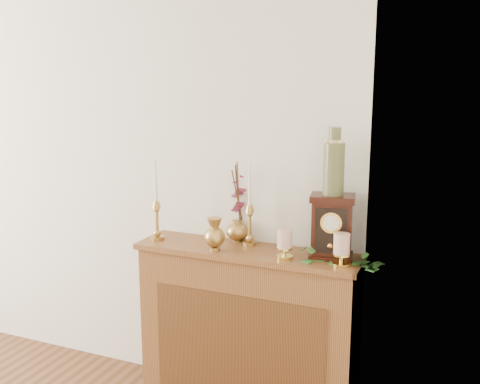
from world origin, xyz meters
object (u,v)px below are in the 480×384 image
at_px(candlestick_center, 250,218).
at_px(mantel_clock, 332,227).
at_px(ginger_jar, 239,204).
at_px(bud_vase, 215,235).
at_px(candlestick_left, 157,214).
at_px(ceramic_vase, 334,165).

relative_size(candlestick_center, mantel_clock, 1.40).
xyz_separation_m(candlestick_center, ginger_jar, (-0.10, 0.07, 0.05)).
distance_m(bud_vase, mantel_clock, 0.62).
bearing_deg(ginger_jar, mantel_clock, -11.92).
height_order(ginger_jar, mantel_clock, ginger_jar).
height_order(bud_vase, mantel_clock, mantel_clock).
height_order(candlestick_center, ginger_jar, candlestick_center).
bearing_deg(bud_vase, candlestick_center, 51.91).
xyz_separation_m(ginger_jar, mantel_clock, (0.56, -0.12, -0.04)).
xyz_separation_m(bud_vase, ginger_jar, (0.04, 0.24, 0.12)).
height_order(candlestick_left, mantel_clock, candlestick_left).
xyz_separation_m(ginger_jar, ceramic_vase, (0.56, -0.12, 0.28)).
relative_size(candlestick_left, ginger_jar, 1.01).
distance_m(candlestick_left, ginger_jar, 0.47).
bearing_deg(candlestick_left, bud_vase, -8.74).
bearing_deg(ginger_jar, bud_vase, -98.62).
xyz_separation_m(candlestick_left, candlestick_center, (0.52, 0.11, 0.00)).
distance_m(candlestick_center, ginger_jar, 0.13).
distance_m(ginger_jar, mantel_clock, 0.58).
bearing_deg(ceramic_vase, candlestick_left, -176.14).
xyz_separation_m(candlestick_left, bud_vase, (0.39, -0.06, -0.06)).
relative_size(candlestick_center, ginger_jar, 1.01).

